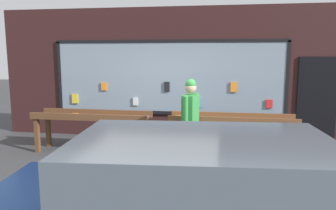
{
  "coord_description": "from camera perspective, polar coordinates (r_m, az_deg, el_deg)",
  "views": [
    {
      "loc": [
        1.26,
        -5.87,
        2.15
      ],
      "look_at": [
        0.21,
        0.65,
        1.13
      ],
      "focal_mm": 35.0,
      "sensor_mm": 36.0,
      "label": 1
    }
  ],
  "objects": [
    {
      "name": "shopfront_facade",
      "position": [
        8.37,
        0.72,
        5.35
      ],
      "size": [
        8.97,
        0.29,
        3.32
      ],
      "color": "#331919",
      "rests_on": "ground_plane"
    },
    {
      "name": "small_dog",
      "position": [
        6.27,
        6.94,
        -8.91
      ],
      "size": [
        0.41,
        0.5,
        0.37
      ],
      "rotation": [
        0.0,
        0.0,
        0.94
      ],
      "color": "#99724C",
      "rests_on": "ground_plane"
    },
    {
      "name": "display_table_left",
      "position": [
        7.4,
        -13.09,
        -2.49
      ],
      "size": [
        2.59,
        0.64,
        0.9
      ],
      "color": "brown",
      "rests_on": "ground_plane"
    },
    {
      "name": "parked_car",
      "position": [
        3.17,
        5.9,
        -17.56
      ],
      "size": [
        4.24,
        2.13,
        1.41
      ],
      "rotation": [
        0.0,
        0.0,
        0.08
      ],
      "color": "navy",
      "rests_on": "ground_plane"
    },
    {
      "name": "display_table_right",
      "position": [
        6.87,
        11.1,
        -3.19
      ],
      "size": [
        2.59,
        0.61,
        0.92
      ],
      "color": "brown",
      "rests_on": "ground_plane"
    },
    {
      "name": "ground_plane",
      "position": [
        6.38,
        -2.84,
        -10.89
      ],
      "size": [
        40.0,
        40.0,
        0.0
      ],
      "primitive_type": "plane",
      "color": "#38383A"
    },
    {
      "name": "person_browsing",
      "position": [
        6.3,
        3.92,
        -1.8
      ],
      "size": [
        0.31,
        0.65,
        1.69
      ],
      "rotation": [
        0.0,
        0.0,
        1.35
      ],
      "color": "#4C382D",
      "rests_on": "ground_plane"
    }
  ]
}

